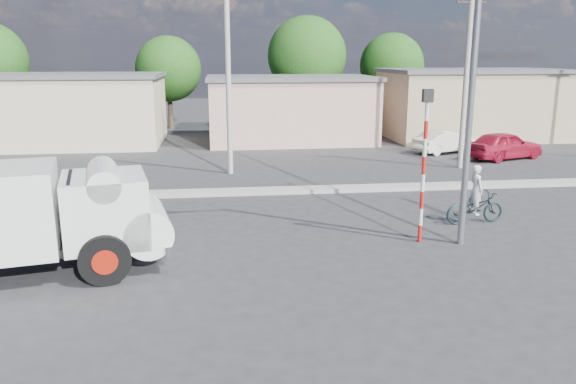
{
  "coord_description": "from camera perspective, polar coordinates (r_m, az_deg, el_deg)",
  "views": [
    {
      "loc": [
        -2.46,
        -13.34,
        5.22
      ],
      "look_at": [
        -0.48,
        2.72,
        1.3
      ],
      "focal_mm": 35.0,
      "sensor_mm": 36.0,
      "label": 1
    }
  ],
  "objects": [
    {
      "name": "median",
      "position": [
        22.09,
        -0.43,
        0.16
      ],
      "size": [
        40.0,
        0.8,
        0.16
      ],
      "primitive_type": "cube",
      "color": "#99968E",
      "rests_on": "ground"
    },
    {
      "name": "car_cream",
      "position": [
        32.4,
        15.62,
        4.94
      ],
      "size": [
        3.96,
        2.69,
        1.23
      ],
      "primitive_type": "imported",
      "rotation": [
        0.0,
        0.0,
        1.98
      ],
      "color": "white",
      "rests_on": "ground"
    },
    {
      "name": "tree_row",
      "position": [
        41.96,
        -6.92,
        12.98
      ],
      "size": [
        34.13,
        7.32,
        8.1
      ],
      "color": "#38281E",
      "rests_on": "ground"
    },
    {
      "name": "utility_poles",
      "position": [
        26.0,
        5.78,
        11.01
      ],
      "size": [
        35.4,
        0.24,
        8.0
      ],
      "color": "#99968E",
      "rests_on": "ground"
    },
    {
      "name": "traffic_pole",
      "position": [
        16.1,
        13.7,
        3.85
      ],
      "size": [
        0.28,
        0.18,
        4.36
      ],
      "color": "red",
      "rests_on": "ground"
    },
    {
      "name": "truck",
      "position": [
        14.78,
        -25.03,
        -2.25
      ],
      "size": [
        6.91,
        3.67,
        2.71
      ],
      "rotation": [
        0.0,
        0.0,
        0.21
      ],
      "color": "black",
      "rests_on": "ground"
    },
    {
      "name": "streetlight",
      "position": [
        15.97,
        17.79,
        12.07
      ],
      "size": [
        2.34,
        0.22,
        9.0
      ],
      "color": "slate",
      "rests_on": "ground"
    },
    {
      "name": "cyclist",
      "position": [
        18.83,
        18.49,
        -0.67
      ],
      "size": [
        0.44,
        0.62,
        1.6
      ],
      "primitive_type": "imported",
      "rotation": [
        0.0,
        0.0,
        1.67
      ],
      "color": "silver",
      "rests_on": "ground"
    },
    {
      "name": "ground_plane",
      "position": [
        14.53,
        3.22,
        -7.45
      ],
      "size": [
        120.0,
        120.0,
        0.0
      ],
      "primitive_type": "plane",
      "color": "#2C2C2F",
      "rests_on": "ground"
    },
    {
      "name": "car_red",
      "position": [
        31.34,
        21.11,
        4.46
      ],
      "size": [
        4.6,
        3.01,
        1.46
      ],
      "primitive_type": "imported",
      "rotation": [
        0.0,
        0.0,
        1.9
      ],
      "color": "#AB152F",
      "rests_on": "ground"
    },
    {
      "name": "building_row",
      "position": [
        35.65,
        -1.27,
        8.64
      ],
      "size": [
        37.8,
        7.3,
        4.44
      ],
      "color": "beige",
      "rests_on": "ground"
    },
    {
      "name": "bicycle",
      "position": [
        18.9,
        18.43,
        -1.52
      ],
      "size": [
        2.02,
        0.87,
        1.03
      ],
      "primitive_type": "imported",
      "rotation": [
        0.0,
        0.0,
        1.67
      ],
      "color": "black",
      "rests_on": "ground"
    }
  ]
}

